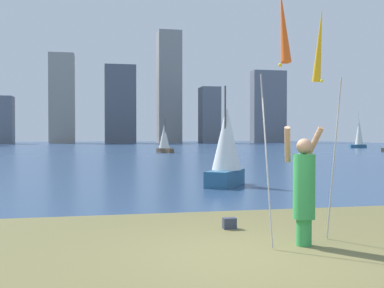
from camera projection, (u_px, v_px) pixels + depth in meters
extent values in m
cube|color=navy|center=(114.00, 148.00, 67.83)|extent=(120.00, 115.91, 0.12)
cube|color=#33301C|center=(194.00, 213.00, 11.06)|extent=(120.00, 0.70, 0.02)
cylinder|color=green|center=(304.00, 232.00, 7.73)|extent=(0.26, 0.26, 0.46)
cylinder|color=green|center=(304.00, 186.00, 7.71)|extent=(0.37, 0.37, 1.09)
sphere|color=tan|center=(304.00, 146.00, 7.70)|extent=(0.26, 0.26, 0.26)
cylinder|color=tan|center=(287.00, 145.00, 7.80)|extent=(0.27, 0.42, 0.63)
cylinder|color=tan|center=(313.00, 144.00, 7.89)|extent=(0.27, 0.42, 0.63)
cylinder|color=#B2B2B7|center=(266.00, 158.00, 7.71)|extent=(0.02, 0.60, 2.90)
cone|color=#F25919|center=(283.00, 25.00, 6.99)|extent=(0.16, 0.39, 1.19)
sphere|color=yellow|center=(280.00, 65.00, 7.11)|extent=(0.06, 0.06, 0.06)
cylinder|color=#B2B2B7|center=(334.00, 160.00, 7.96)|extent=(0.02, 0.48, 2.82)
cone|color=yellow|center=(319.00, 45.00, 8.47)|extent=(0.16, 0.38, 1.36)
sphere|color=yellow|center=(322.00, 81.00, 8.38)|extent=(0.06, 0.06, 0.06)
cube|color=#33384C|center=(230.00, 223.00, 9.10)|extent=(0.26, 0.17, 0.22)
cube|color=#2D6084|center=(358.00, 146.00, 64.01)|extent=(2.31, 1.33, 0.48)
cylinder|color=silver|center=(358.00, 128.00, 63.95)|extent=(0.07, 0.07, 4.67)
cone|color=silver|center=(359.00, 131.00, 63.96)|extent=(1.31, 1.31, 3.64)
cube|color=brown|center=(165.00, 150.00, 47.26)|extent=(1.61, 2.25, 0.45)
cylinder|color=#47474C|center=(165.00, 133.00, 47.22)|extent=(0.07, 0.07, 3.06)
cone|color=silver|center=(164.00, 136.00, 47.36)|extent=(1.51, 1.51, 2.44)
cube|color=#2D6084|center=(225.00, 178.00, 16.70)|extent=(1.92, 2.26, 0.58)
cylinder|color=#47474C|center=(225.00, 128.00, 16.67)|extent=(0.07, 0.07, 3.07)
cone|color=white|center=(227.00, 138.00, 16.82)|extent=(1.52, 1.52, 2.35)
cube|color=slate|center=(1.00, 120.00, 92.69)|extent=(4.88, 3.68, 9.63)
cube|color=gray|center=(62.00, 99.00, 98.31)|extent=(5.24, 4.33, 19.16)
cube|color=#565B66|center=(120.00, 105.00, 98.99)|extent=(6.48, 7.81, 16.52)
cube|color=gray|center=(169.00, 87.00, 103.77)|extent=(5.19, 5.25, 25.08)
cube|color=slate|center=(210.00, 115.00, 101.12)|extent=(4.17, 4.64, 12.27)
cube|color=slate|center=(268.00, 107.00, 105.83)|extent=(7.83, 3.11, 16.54)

